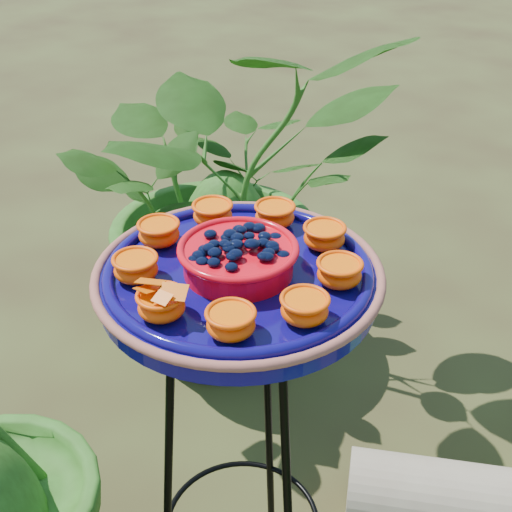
{
  "coord_description": "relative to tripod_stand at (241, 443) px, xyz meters",
  "views": [
    {
      "loc": [
        0.43,
        -0.82,
        1.45
      ],
      "look_at": [
        -0.09,
        -0.09,
        0.88
      ],
      "focal_mm": 50.0,
      "sensor_mm": 36.0,
      "label": 1
    }
  ],
  "objects": [
    {
      "name": "shrub_back_left",
      "position": [
        -0.59,
        0.72,
        0.01
      ],
      "size": [
        1.17,
        1.2,
        1.02
      ],
      "primitive_type": "imported",
      "rotation": [
        0.0,
        0.0,
        0.99
      ],
      "color": "#254913",
      "rests_on": "ground"
    },
    {
      "name": "driftwood_log",
      "position": [
        0.32,
        0.46,
        -0.41
      ],
      "size": [
        0.6,
        0.41,
        0.19
      ],
      "primitive_type": "cylinder",
      "rotation": [
        0.0,
        1.57,
        0.44
      ],
      "color": "gray",
      "rests_on": "ground"
    },
    {
      "name": "tripod_stand",
      "position": [
        0.0,
        0.0,
        0.0
      ],
      "size": [
        0.36,
        0.36,
        0.82
      ],
      "rotation": [
        0.0,
        0.0,
        0.23
      ],
      "color": "black",
      "rests_on": "ground"
    },
    {
      "name": "feeder_dish",
      "position": [
        -0.0,
        -0.0,
        0.36
      ],
      "size": [
        0.5,
        0.5,
        0.1
      ],
      "rotation": [
        0.0,
        0.0,
        0.23
      ],
      "color": "#0C0759",
      "rests_on": "tripod_stand"
    }
  ]
}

